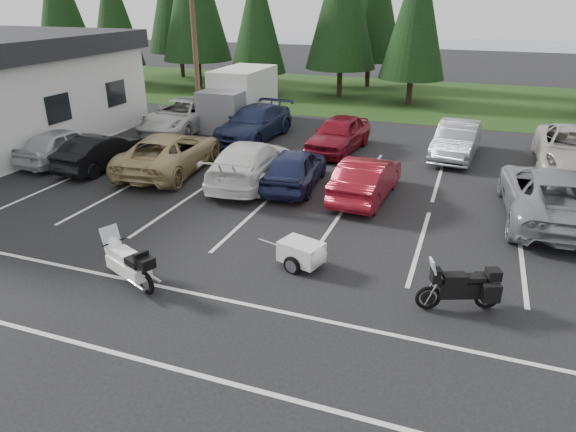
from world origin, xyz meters
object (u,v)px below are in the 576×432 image
(car_far_2, at_px, (339,134))
(touring_motorcycle, at_px, (128,259))
(car_near_5, at_px, (367,178))
(car_far_4, at_px, (574,150))
(car_near_1, at_px, (102,151))
(car_far_0, at_px, (182,115))
(cargo_trailer, at_px, (301,255))
(box_truck, at_px, (236,98))
(utility_pole, at_px, (194,34))
(car_far_1, at_px, (254,123))
(car_near_3, at_px, (250,162))
(car_far_3, at_px, (457,140))
(car_near_0, at_px, (64,145))
(adventure_motorcycle, at_px, (460,284))
(car_near_2, at_px, (170,152))
(car_near_4, at_px, (295,168))
(car_near_6, at_px, (552,194))

(car_far_2, distance_m, touring_motorcycle, 13.21)
(car_near_5, distance_m, car_far_4, 9.35)
(car_near_1, bearing_deg, car_far_2, -142.57)
(car_far_0, distance_m, cargo_trailer, 15.82)
(box_truck, bearing_deg, utility_pole, -165.96)
(car_far_1, height_order, cargo_trailer, car_far_1)
(utility_pole, distance_m, car_near_3, 10.81)
(utility_pole, xyz_separation_m, car_far_3, (13.59, -1.69, -3.93))
(car_near_0, height_order, car_far_4, car_far_4)
(adventure_motorcycle, bearing_deg, car_far_2, 95.40)
(car_near_2, relative_size, car_far_3, 1.21)
(car_near_4, relative_size, car_near_6, 0.71)
(car_far_2, xyz_separation_m, car_far_4, (9.61, 0.62, 0.05))
(utility_pole, xyz_separation_m, car_near_4, (8.23, -7.64, -3.96))
(car_far_1, xyz_separation_m, car_far_2, (4.45, -0.66, 0.00))
(car_near_1, bearing_deg, car_far_4, -157.36)
(car_far_1, bearing_deg, car_near_5, -37.18)
(car_near_3, distance_m, car_near_4, 1.77)
(car_far_3, distance_m, car_far_4, 4.54)
(car_near_5, distance_m, car_far_3, 6.72)
(car_far_3, bearing_deg, adventure_motorcycle, -81.51)
(touring_motorcycle, bearing_deg, car_far_2, 105.58)
(car_near_2, relative_size, cargo_trailer, 3.56)
(cargo_trailer, height_order, adventure_motorcycle, adventure_motorcycle)
(utility_pole, distance_m, box_truck, 3.85)
(utility_pole, bearing_deg, car_far_2, -16.32)
(box_truck, bearing_deg, car_far_4, -8.39)
(car_far_3, distance_m, cargo_trailer, 12.12)
(car_far_1, bearing_deg, car_far_3, 4.95)
(car_far_0, xyz_separation_m, car_far_4, (18.24, -0.29, 0.03))
(box_truck, height_order, car_near_5, box_truck)
(car_near_6, height_order, car_far_2, car_near_6)
(car_near_6, bearing_deg, car_near_5, -1.17)
(car_near_5, bearing_deg, car_near_3, 1.60)
(car_far_1, bearing_deg, adventure_motorcycle, -45.68)
(utility_pole, relative_size, car_far_3, 1.93)
(car_near_6, relative_size, car_far_0, 1.04)
(car_near_5, bearing_deg, adventure_motorcycle, 122.60)
(car_near_0, bearing_deg, adventure_motorcycle, 161.26)
(utility_pole, height_order, car_near_2, utility_pole)
(car_far_0, height_order, car_far_2, car_far_0)
(car_near_6, distance_m, car_far_0, 17.97)
(car_near_6, relative_size, car_far_3, 1.29)
(box_truck, relative_size, car_far_3, 1.20)
(car_near_0, height_order, car_far_2, car_far_2)
(car_near_5, distance_m, touring_motorcycle, 8.81)
(car_far_3, relative_size, touring_motorcycle, 1.97)
(car_near_2, relative_size, car_near_6, 0.93)
(utility_pole, distance_m, car_near_2, 9.07)
(car_near_2, bearing_deg, car_far_4, -164.74)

